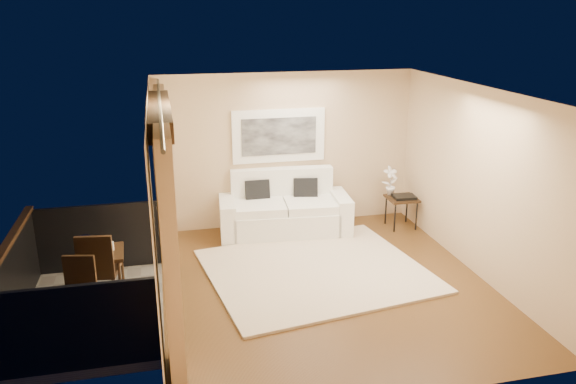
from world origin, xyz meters
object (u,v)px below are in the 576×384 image
object	(u,v)px
orchid	(390,181)
balcony_chair_far	(98,265)
ice_bucket	(85,244)
bistro_table	(100,258)
sofa	(284,211)
side_table	(402,201)
balcony_chair_near	(79,287)

from	to	relation	value
orchid	balcony_chair_far	xyz separation A→B (m)	(-4.79, -1.97, -0.21)
ice_bucket	bistro_table	bearing A→B (deg)	-24.23
sofa	orchid	bearing A→B (deg)	2.01
sofa	side_table	xyz separation A→B (m)	(2.07, -0.27, 0.12)
side_table	ice_bucket	distance (m)	5.34
bistro_table	balcony_chair_near	xyz separation A→B (m)	(-0.21, -0.56, -0.11)
side_table	ice_bucket	world-z (taller)	ice_bucket
balcony_chair_far	ice_bucket	world-z (taller)	balcony_chair_far
side_table	orchid	size ratio (longest dim) A/B	1.05
bistro_table	ice_bucket	world-z (taller)	ice_bucket
sofa	orchid	world-z (taller)	orchid
balcony_chair_far	sofa	bearing A→B (deg)	-136.74
bistro_table	balcony_chair_far	distance (m)	0.19
side_table	balcony_chair_near	bearing A→B (deg)	-157.23
side_table	orchid	world-z (taller)	orchid
balcony_chair_near	ice_bucket	world-z (taller)	ice_bucket
orchid	bistro_table	size ratio (longest dim) A/B	0.75
orchid	balcony_chair_far	size ratio (longest dim) A/B	0.50
side_table	balcony_chair_near	xyz separation A→B (m)	(-5.14, -2.16, 0.02)
bistro_table	side_table	bearing A→B (deg)	17.94
bistro_table	ice_bucket	bearing A→B (deg)	155.77
bistro_table	balcony_chair_near	world-z (taller)	balcony_chair_near
sofa	balcony_chair_far	size ratio (longest dim) A/B	2.18
bistro_table	balcony_chair_far	bearing A→B (deg)	-94.40
orchid	bistro_table	bearing A→B (deg)	-159.60
orchid	side_table	bearing A→B (deg)	-48.71
side_table	balcony_chair_far	bearing A→B (deg)	-160.10
balcony_chair_far	ice_bucket	distance (m)	0.37
side_table	orchid	distance (m)	0.40
balcony_chair_far	balcony_chair_near	world-z (taller)	balcony_chair_far
side_table	ice_bucket	size ratio (longest dim) A/B	2.76
sofa	bistro_table	size ratio (longest dim) A/B	3.26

